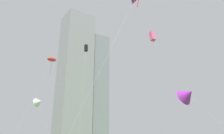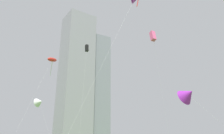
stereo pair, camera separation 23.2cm
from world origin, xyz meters
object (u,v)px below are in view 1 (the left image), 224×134
Objects in this scene: distant_highrise_1 at (90,93)px; kite_flying_0 at (39,102)px; kite_flying_3 at (52,60)px; distant_highrise_0 at (74,81)px; kite_flying_2 at (188,95)px; kite_flying_6 at (86,48)px; kite_flying_1 at (152,36)px.

kite_flying_0 is at bearing -117.91° from distant_highrise_1.
distant_highrise_0 is (36.43, 100.57, 30.17)m from kite_flying_3.
kite_flying_6 is at bearing 106.67° from kite_flying_2.
distant_highrise_0 reaches higher than kite_flying_3.
kite_flying_3 is 0.61× the size of kite_flying_6.
kite_flying_0 is at bearing -118.06° from distant_highrise_0.
kite_flying_0 is 0.15× the size of distant_highrise_1.
kite_flying_2 is at bearing -73.33° from kite_flying_6.
distant_highrise_0 is at bearing 74.00° from kite_flying_6.
kite_flying_3 is (-0.07, -8.57, 5.79)m from kite_flying_0.
distant_highrise_0 is (16.59, 103.95, 22.15)m from kite_flying_1.
kite_flying_6 is (-7.73, 19.15, 3.74)m from kite_flying_1.
distant_highrise_1 is at bearing 62.91° from kite_flying_0.
kite_flying_2 is at bearing -44.31° from kite_flying_0.
kite_flying_1 is 110.25m from distant_highrise_1.
kite_flying_0 is at bearing 148.84° from kite_flying_1.
distant_highrise_1 is (28.06, 105.44, 15.80)m from kite_flying_1.
kite_flying_2 is 0.16× the size of distant_highrise_1.
kite_flying_1 is 16.34m from kite_flying_2.
distant_highrise_1 is at bearing 76.20° from kite_flying_2.
kite_flying_1 is 21.66m from kite_flying_3.
distant_highrise_0 is 13.19m from distant_highrise_1.
distant_highrise_0 is at bearing 80.93° from kite_flying_1.
distant_highrise_1 is at bearing 64.86° from kite_flying_3.
kite_flying_1 is 1.45× the size of kite_flying_3.
kite_flying_2 is 33.34m from kite_flying_6.
kite_flying_2 is 120.29m from distant_highrise_1.
distant_highrise_1 reaches higher than kite_flying_0.
kite_flying_2 is at bearing -104.62° from distant_highrise_1.
kite_flying_6 is at bearing 52.48° from kite_flying_3.
distant_highrise_0 reaches higher than distant_highrise_1.
kite_flying_3 is 0.19× the size of distant_highrise_0.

